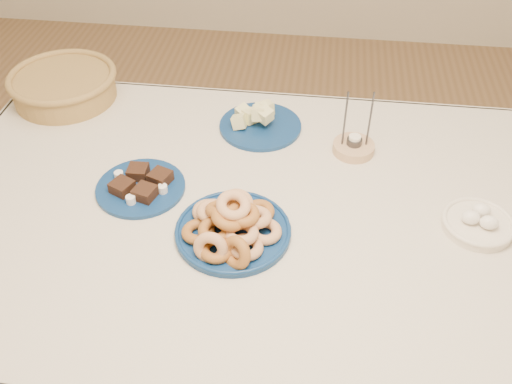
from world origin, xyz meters
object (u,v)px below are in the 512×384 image
Objects in this scene: wicker_basket at (64,85)px; candle_holder at (354,146)px; egg_bowl at (478,223)px; dining_table at (258,237)px; brownie_plate at (141,186)px; donut_platter at (232,226)px; melon_plate at (259,120)px.

candle_holder is (0.92, -0.17, -0.03)m from wicker_basket.
dining_table is at bearing 179.81° from egg_bowl.
donut_platter is at bearing -27.29° from brownie_plate.
wicker_basket is (-0.36, 0.41, 0.04)m from brownie_plate.
candle_holder is at bearing 137.92° from egg_bowl.
donut_platter is 1.20× the size of melon_plate.
wicker_basket reaches higher than dining_table.
egg_bowl is (0.85, -0.03, 0.01)m from brownie_plate.
donut_platter is 0.86× the size of wicker_basket.
melon_plate is 1.53× the size of egg_bowl.
donut_platter reaches higher than melon_plate.
brownie_plate is (-0.27, 0.14, -0.02)m from donut_platter.
brownie_plate is 0.85m from egg_bowl.
melon_plate is (0.01, 0.46, -0.01)m from donut_platter.
wicker_basket is at bearing 169.55° from candle_holder.
dining_table is 5.98× the size of melon_plate.
egg_bowl is (1.22, -0.44, -0.03)m from wicker_basket.
melon_plate is 0.42m from brownie_plate.
brownie_plate reaches higher than dining_table.
donut_platter is at bearing -90.90° from melon_plate.
candle_holder is (0.55, 0.24, 0.01)m from brownie_plate.
dining_table is 0.34m from brownie_plate.
wicker_basket is 1.29m from egg_bowl.
wicker_basket is (-0.63, 0.08, 0.03)m from melon_plate.
dining_table is 4.29× the size of wicker_basket.
egg_bowl is (0.30, -0.27, -0.00)m from candle_holder.
candle_holder is 1.05× the size of egg_bowl.
donut_platter is at bearing -115.81° from dining_table.
candle_holder reaches higher than wicker_basket.
melon_plate is 0.72× the size of wicker_basket.
egg_bowl is at bearing -0.19° from dining_table.
donut_platter is 0.83m from wicker_basket.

